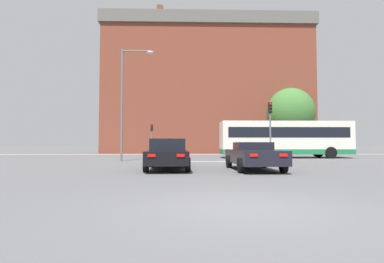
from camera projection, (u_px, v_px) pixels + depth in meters
The scene contains 14 objects.
ground_plane at pixel (242, 206), 5.80m from camera, with size 400.00×400.00×0.00m, color #545456.
stop_line_strip at pixel (200, 161), 21.12m from camera, with size 7.99×0.30×0.01m, color silver.
far_pavement at pixel (193, 154), 36.41m from camera, with size 68.87×2.50×0.01m, color gray.
brick_civic_building at pixel (205, 91), 46.52m from camera, with size 29.33×14.89×21.56m.
car_saloon_left at pixel (168, 154), 14.41m from camera, with size 2.11×4.89×1.47m.
car_roadster_right at pixel (253, 156), 14.11m from camera, with size 2.14×4.73×1.31m.
bus_crossing_lead at pixel (285, 138), 26.87m from camera, with size 11.50×2.70×3.25m.
traffic_light_near_right at pixel (270, 122), 22.42m from camera, with size 0.26×0.31×4.37m.
traffic_light_far_right at pixel (239, 134), 36.29m from camera, with size 0.26×0.31×3.68m.
traffic_light_far_left at pixel (152, 134), 35.83m from camera, with size 0.26×0.31×3.64m.
street_lamp_junction at pixel (127, 93), 21.94m from camera, with size 2.39×0.36×8.26m.
pedestrian_waiting at pixel (247, 145), 36.35m from camera, with size 0.39×0.46×1.84m.
pedestrian_walking_east at pixel (266, 147), 37.40m from camera, with size 0.40×0.46×1.59m.
tree_by_building at pixel (290, 113), 39.24m from camera, with size 6.20×6.20×8.61m.
Camera 1 is at (-1.12, -5.83, 1.20)m, focal length 28.00 mm.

